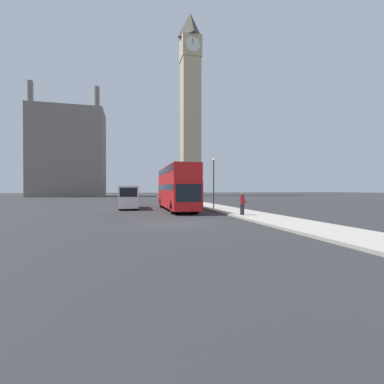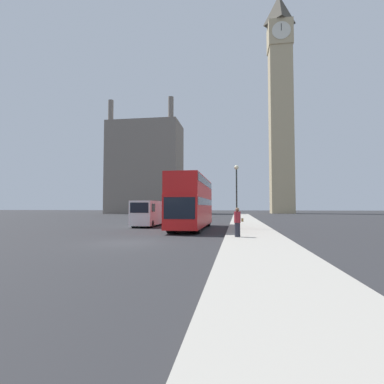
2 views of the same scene
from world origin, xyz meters
TOP-DOWN VIEW (x-y plane):
  - ground_plane at (0.00, 0.00)m, footprint 300.00×300.00m
  - sidewalk_strip at (6.77, 0.00)m, footprint 3.54×120.00m
  - clock_tower at (18.80, 74.47)m, footprint 6.93×7.10m
  - building_block_distant at (-20.40, 68.13)m, footprint 20.26×12.12m
  - red_double_decker_bus at (1.95, 9.91)m, footprint 2.45×11.48m
  - white_van at (-2.80, 13.01)m, footprint 2.00×6.02m
  - pedestrian at (5.75, 2.39)m, footprint 0.54×0.38m
  - street_lamp at (5.72, 9.18)m, footprint 0.36×0.36m
  - parked_sedan at (-3.06, 38.94)m, footprint 1.80×4.24m

SIDE VIEW (x-z plane):
  - ground_plane at x=0.00m, z-range 0.00..0.00m
  - sidewalk_strip at x=6.77m, z-range 0.00..0.15m
  - parked_sedan at x=-3.06m, z-range -0.07..1.41m
  - pedestrian at x=5.75m, z-range 0.15..1.85m
  - white_van at x=-2.80m, z-range 0.09..2.56m
  - red_double_decker_bus at x=1.95m, z-range 0.27..4.62m
  - street_lamp at x=5.72m, z-range 1.01..6.15m
  - building_block_distant at x=-20.40m, z-range -2.81..29.02m
  - clock_tower at x=18.80m, z-range 0.79..66.44m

